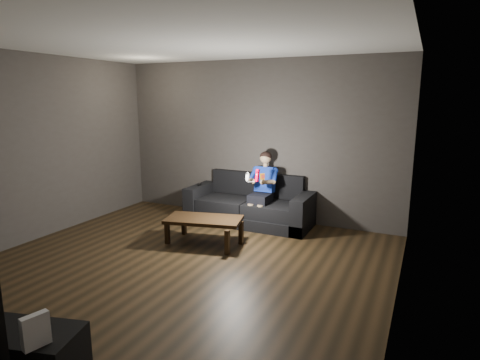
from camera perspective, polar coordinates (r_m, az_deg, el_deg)
The scene contains 12 objects.
floor at distance 5.08m, azimuth -9.24°, elevation -12.51°, with size 5.00×5.00×0.00m, color black.
back_wall at distance 6.88m, azimuth 2.26°, elevation 5.63°, with size 5.00×0.04×2.70m, color #3D3834.
left_wall at distance 6.46m, azimuth -28.33°, elevation 3.87°, with size 0.04×5.00×2.70m, color #3D3834.
right_wall at distance 3.87m, azimuth 22.23°, elevation 0.11°, with size 0.04×5.00×2.70m, color #3D3834.
ceiling at distance 4.69m, azimuth -10.37°, elevation 19.22°, with size 5.00×5.00×0.02m, color silver.
sofa at distance 6.76m, azimuth 1.50°, elevation -3.85°, with size 2.09×0.90×0.81m.
child at distance 6.52m, azimuth 3.25°, elevation -0.44°, with size 0.47×0.57×1.14m.
wii_remote_red at distance 6.05m, azimuth 2.47°, elevation 0.66°, with size 0.06×0.08×0.19m.
nunchuk_white at distance 6.12m, azimuth 1.06°, elevation 0.46°, with size 0.07×0.10×0.16m.
wii_remote_black at distance 7.04m, azimuth -5.75°, elevation -0.62°, with size 0.07×0.14×0.03m.
coffee_table at distance 5.77m, azimuth -5.16°, elevation -5.89°, with size 1.16×0.77×0.39m.
wii_console at distance 3.02m, azimuth -27.06°, elevation -18.56°, with size 0.05×0.17×0.22m, color white.
Camera 1 is at (2.67, -3.80, 2.06)m, focal length 30.00 mm.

